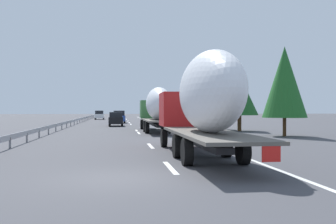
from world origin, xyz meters
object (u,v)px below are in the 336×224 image
at_px(truck_lead, 157,107).
at_px(car_white_van, 99,115).
at_px(car_blue_sedan, 119,117).
at_px(road_sign, 169,110).
at_px(car_black_suv, 116,119).
at_px(truck_trailing, 203,100).

relative_size(truck_lead, car_white_van, 3.42).
relative_size(truck_lead, car_blue_sedan, 2.97).
height_order(car_blue_sedan, road_sign, road_sign).
height_order(car_blue_sedan, car_white_van, car_blue_sedan).
bearing_deg(car_blue_sedan, car_white_van, 10.17).
xyz_separation_m(car_black_suv, car_white_van, (33.57, 3.54, 0.03)).
bearing_deg(car_white_van, car_black_suv, -173.98).
bearing_deg(truck_lead, car_black_suv, 16.11).
relative_size(truck_trailing, car_blue_sedan, 2.99).
bearing_deg(truck_lead, road_sign, -12.07).
xyz_separation_m(car_black_suv, road_sign, (1.01, -7.00, 1.19)).
bearing_deg(car_white_van, truck_lead, -171.02).
distance_m(truck_lead, truck_trailing, 20.08).
bearing_deg(road_sign, truck_lead, 167.93).
distance_m(truck_trailing, car_black_suv, 33.83).
bearing_deg(car_black_suv, truck_lead, -163.89).
height_order(truck_lead, road_sign, truck_lead).
xyz_separation_m(truck_lead, car_blue_sedan, (24.78, 3.44, -1.43)).
distance_m(truck_lead, car_white_van, 47.67).
bearing_deg(car_blue_sedan, road_sign, -147.53).
bearing_deg(truck_lead, car_blue_sedan, 7.91).
distance_m(truck_lead, car_blue_sedan, 25.06).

